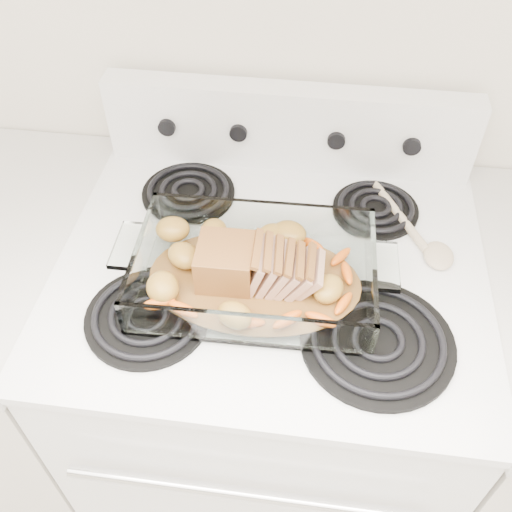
# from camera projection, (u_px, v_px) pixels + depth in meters

# --- Properties ---
(electric_range) EXTENTS (0.78, 0.70, 1.12)m
(electric_range) POSITION_uv_depth(u_px,v_px,m) (268.00, 386.00, 1.38)
(electric_range) COLOR white
(electric_range) RESTS_ON ground
(counter_left) EXTENTS (0.58, 0.68, 0.93)m
(counter_left) POSITION_uv_depth(u_px,v_px,m) (8.00, 359.00, 1.45)
(counter_left) COLOR silver
(counter_left) RESTS_ON ground
(baking_dish) EXTENTS (0.40, 0.26, 0.08)m
(baking_dish) POSITION_uv_depth(u_px,v_px,m) (254.00, 275.00, 0.98)
(baking_dish) COLOR white
(baking_dish) RESTS_ON electric_range
(pork_roast) EXTENTS (0.21, 0.09, 0.08)m
(pork_roast) POSITION_uv_depth(u_px,v_px,m) (247.00, 265.00, 0.97)
(pork_roast) COLOR brown
(pork_roast) RESTS_ON baking_dish
(roast_vegetables) EXTENTS (0.34, 0.18, 0.04)m
(roast_vegetables) POSITION_uv_depth(u_px,v_px,m) (255.00, 258.00, 1.00)
(roast_vegetables) COLOR #FB5B07
(roast_vegetables) RESTS_ON baking_dish
(wooden_spoon) EXTENTS (0.15, 0.23, 0.02)m
(wooden_spoon) POSITION_uv_depth(u_px,v_px,m) (421.00, 237.00, 1.07)
(wooden_spoon) COLOR tan
(wooden_spoon) RESTS_ON electric_range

